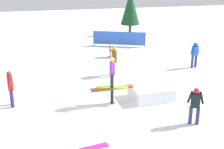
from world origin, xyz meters
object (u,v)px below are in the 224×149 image
object	(u,v)px
bystander_blue	(195,54)
folding_chair	(112,51)
bystander_red	(11,87)
bystander_black	(195,104)
loose_snowboard_white	(66,69)
loose_snowboard_magenta	(89,149)
main_rider_on_rail	(112,73)
bystander_brown	(114,59)
pine_tree_near	(130,7)
rail_feature	(112,90)

from	to	relation	value
bystander_blue	folding_chair	size ratio (longest dim) A/B	1.74
bystander_red	bystander_blue	bearing A→B (deg)	-80.92
bystander_black	loose_snowboard_white	size ratio (longest dim) A/B	1.18
loose_snowboard_white	loose_snowboard_magenta	xyz separation A→B (m)	(-0.12, 8.67, 0.00)
bystander_red	main_rider_on_rail	bearing A→B (deg)	-107.30
bystander_brown	folding_chair	world-z (taller)	bystander_brown
bystander_blue	loose_snowboard_magenta	size ratio (longest dim) A/B	1.13
loose_snowboard_white	loose_snowboard_magenta	distance (m)	8.67
bystander_black	folding_chair	bearing A→B (deg)	-58.62
bystander_blue	pine_tree_near	size ratio (longest dim) A/B	0.41
loose_snowboard_magenta	folding_chair	bearing A→B (deg)	-118.17
main_rider_on_rail	loose_snowboard_magenta	world-z (taller)	main_rider_on_rail
main_rider_on_rail	bystander_blue	xyz separation A→B (m)	(-5.87, -3.89, -0.58)
main_rider_on_rail	bystander_black	xyz separation A→B (m)	(-2.68, 2.54, -0.60)
rail_feature	pine_tree_near	bearing A→B (deg)	-112.71
rail_feature	loose_snowboard_magenta	distance (m)	3.78
bystander_blue	rail_feature	bearing A→B (deg)	-163.18
bystander_black	bystander_brown	distance (m)	6.38
bystander_red	loose_snowboard_magenta	size ratio (longest dim) A/B	1.18
rail_feature	bystander_brown	size ratio (longest dim) A/B	1.18
bystander_brown	bystander_blue	bearing A→B (deg)	-83.82
rail_feature	main_rider_on_rail	size ratio (longest dim) A/B	1.35
main_rider_on_rail	loose_snowboard_white	bearing A→B (deg)	-58.92
bystander_blue	pine_tree_near	xyz separation A→B (m)	(1.15, -10.07, 1.43)
folding_chair	bystander_red	bearing A→B (deg)	155.69
bystander_red	folding_chair	bearing A→B (deg)	-51.13
bystander_black	folding_chair	world-z (taller)	bystander_black
bystander_red	loose_snowboard_white	distance (m)	5.39
main_rider_on_rail	loose_snowboard_magenta	xyz separation A→B (m)	(1.53, 3.40, -1.43)
pine_tree_near	loose_snowboard_magenta	bearing A→B (deg)	70.21
bystander_red	loose_snowboard_magenta	world-z (taller)	bystander_red
main_rider_on_rail	pine_tree_near	world-z (taller)	pine_tree_near
bystander_brown	bystander_blue	world-z (taller)	bystander_brown
rail_feature	bystander_red	size ratio (longest dim) A/B	1.20
bystander_black	bystander_brown	xyz separation A→B (m)	(1.77, -6.13, 0.08)
bystander_black	bystander_brown	world-z (taller)	bystander_brown
bystander_black	loose_snowboard_magenta	world-z (taller)	bystander_black
bystander_brown	loose_snowboard_white	world-z (taller)	bystander_brown
bystander_black	loose_snowboard_white	distance (m)	8.96
bystander_blue	pine_tree_near	world-z (taller)	pine_tree_near
bystander_black	loose_snowboard_white	xyz separation A→B (m)	(4.34, -7.80, -0.83)
rail_feature	pine_tree_near	size ratio (longest dim) A/B	0.51
loose_snowboard_magenta	folding_chair	distance (m)	10.91
bystander_red	folding_chair	distance (m)	8.70
bystander_blue	loose_snowboard_magenta	distance (m)	10.43
loose_snowboard_magenta	bystander_brown	bearing A→B (deg)	-120.92
loose_snowboard_white	loose_snowboard_magenta	size ratio (longest dim) A/B	0.94
rail_feature	bystander_brown	xyz separation A→B (m)	(-0.92, -3.59, 0.29)
loose_snowboard_magenta	folding_chair	world-z (taller)	folding_chair
rail_feature	bystander_blue	world-z (taller)	bystander_blue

